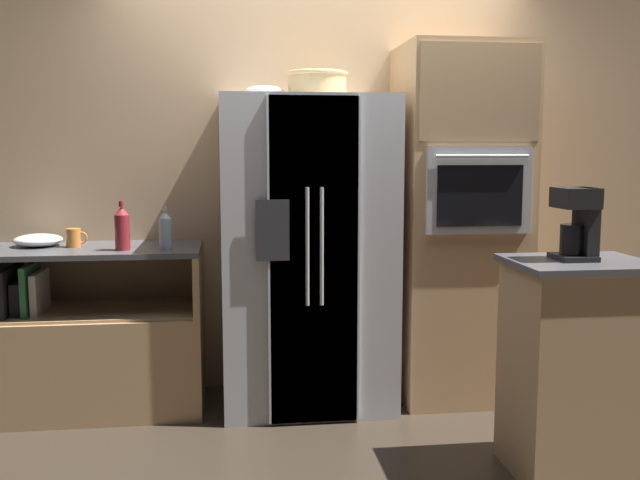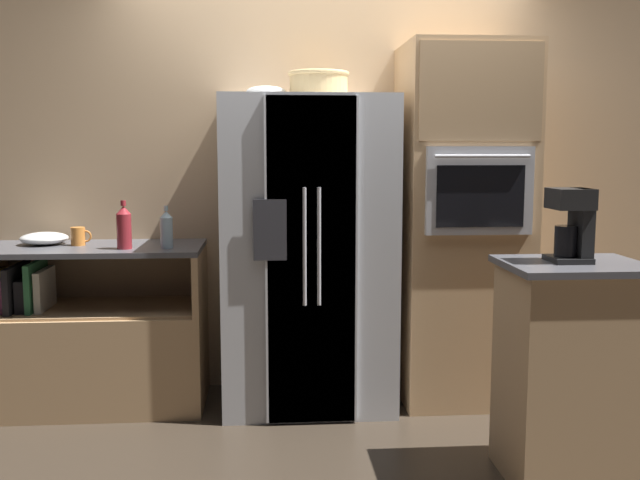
# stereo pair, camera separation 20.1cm
# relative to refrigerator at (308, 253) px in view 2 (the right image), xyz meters

# --- Properties ---
(ground_plane) EXTENTS (20.00, 20.00, 0.00)m
(ground_plane) POSITION_rel_refrigerator_xyz_m (0.13, -0.02, -0.89)
(ground_plane) COLOR #382D23
(wall_back) EXTENTS (12.00, 0.06, 2.80)m
(wall_back) POSITION_rel_refrigerator_xyz_m (0.13, 0.39, 0.51)
(wall_back) COLOR tan
(wall_back) RESTS_ON ground_plane
(counter_left) EXTENTS (1.24, 0.61, 0.94)m
(counter_left) POSITION_rel_refrigerator_xyz_m (-1.24, 0.05, -0.54)
(counter_left) COLOR tan
(counter_left) RESTS_ON ground_plane
(refrigerator) EXTENTS (0.97, 0.74, 1.78)m
(refrigerator) POSITION_rel_refrigerator_xyz_m (0.00, 0.00, 0.00)
(refrigerator) COLOR silver
(refrigerator) RESTS_ON ground_plane
(wall_oven) EXTENTS (0.72, 0.70, 2.09)m
(wall_oven) POSITION_rel_refrigerator_xyz_m (0.91, 0.04, 0.16)
(wall_oven) COLOR tan
(wall_oven) RESTS_ON ground_plane
(island_counter) EXTENTS (0.61, 0.51, 0.99)m
(island_counter) POSITION_rel_refrigerator_xyz_m (1.11, -1.06, -0.39)
(island_counter) COLOR tan
(island_counter) RESTS_ON ground_plane
(wicker_basket) EXTENTS (0.35, 0.35, 0.15)m
(wicker_basket) POSITION_rel_refrigerator_xyz_m (0.07, 0.08, 0.97)
(wicker_basket) COLOR tan
(wicker_basket) RESTS_ON refrigerator
(fruit_bowl) EXTENTS (0.23, 0.23, 0.07)m
(fruit_bowl) POSITION_rel_refrigerator_xyz_m (-0.23, 0.09, 0.92)
(fruit_bowl) COLOR white
(fruit_bowl) RESTS_ON refrigerator
(bottle_tall) EXTENTS (0.08, 0.08, 0.27)m
(bottle_tall) POSITION_rel_refrigerator_xyz_m (-1.02, -0.08, 0.17)
(bottle_tall) COLOR maroon
(bottle_tall) RESTS_ON counter_left
(bottle_short) EXTENTS (0.07, 0.07, 0.24)m
(bottle_short) POSITION_rel_refrigerator_xyz_m (-0.79, -0.07, 0.16)
(bottle_short) COLOR silver
(bottle_short) RESTS_ON counter_left
(mug) EXTENTS (0.12, 0.08, 0.11)m
(mug) POSITION_rel_refrigerator_xyz_m (-1.31, 0.09, 0.10)
(mug) COLOR orange
(mug) RESTS_ON counter_left
(mixing_bowl) EXTENTS (0.27, 0.27, 0.07)m
(mixing_bowl) POSITION_rel_refrigerator_xyz_m (-1.52, 0.14, 0.08)
(mixing_bowl) COLOR white
(mixing_bowl) RESTS_ON counter_left
(coffee_maker) EXTENTS (0.17, 0.18, 0.32)m
(coffee_maker) POSITION_rel_refrigerator_xyz_m (1.11, -1.05, 0.28)
(coffee_maker) COLOR black
(coffee_maker) RESTS_ON island_counter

